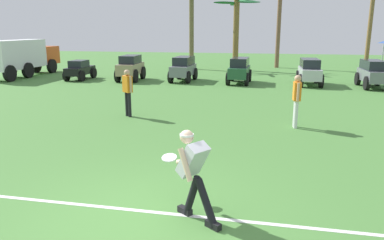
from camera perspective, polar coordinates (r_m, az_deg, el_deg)
ground_plane at (r=5.99m, az=-8.40°, el=-14.97°), size 80.00×80.00×0.00m
field_line_paint at (r=6.25m, az=-7.41°, el=-13.59°), size 18.43×0.29×0.01m
frisbee_thrower at (r=5.68m, az=0.22°, el=-7.68°), size 0.87×0.88×1.39m
frisbee_in_flight at (r=6.39m, az=-3.49°, el=-5.75°), size 0.28×0.28×0.08m
teammate_near_sideline at (r=12.52m, az=-9.79°, el=4.75°), size 0.43×0.37×1.56m
teammate_midfield at (r=11.34m, az=15.66°, el=3.50°), size 0.23×0.50×1.56m
parked_car_slot_a at (r=22.53m, az=-16.72°, el=7.36°), size 1.11×2.21×1.10m
parked_car_slot_b at (r=21.45m, az=-9.35°, el=7.94°), size 1.28×2.40×1.40m
parked_car_slot_c at (r=20.96m, az=-1.31°, el=7.93°), size 1.23×2.43×1.34m
parked_car_slot_d at (r=20.29m, az=7.25°, el=7.63°), size 1.22×2.43×1.34m
parked_car_slot_e at (r=20.38m, az=17.47°, el=7.13°), size 1.17×2.41×1.34m
parked_car_slot_f at (r=20.61m, az=25.86°, el=6.46°), size 1.21×2.43×1.34m
box_truck at (r=25.09m, az=-24.26°, el=8.87°), size 1.43×5.91×2.20m
palm_tree_far_left at (r=27.22m, az=-0.07°, el=14.42°), size 3.12×3.23×5.34m
palm_tree_left_of_centre at (r=26.71m, az=6.74°, el=13.97°), size 3.16×3.50×5.03m
palm_tree_right_of_centre at (r=28.90m, az=13.16°, el=14.94°), size 3.34×3.15×5.91m
palm_tree_far_right at (r=28.72m, az=25.52°, el=13.52°), size 3.46×3.50×5.44m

